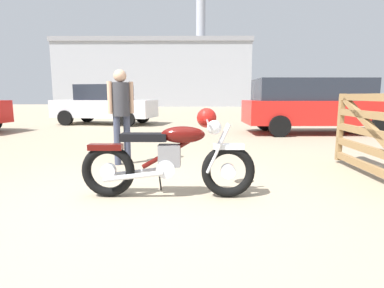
% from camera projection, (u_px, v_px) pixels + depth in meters
% --- Properties ---
extents(ground_plane, '(80.00, 80.00, 0.00)m').
position_uv_depth(ground_plane, '(151.00, 201.00, 3.59)').
color(ground_plane, gray).
extents(vintage_motorcycle, '(2.08, 0.74, 1.07)m').
position_uv_depth(vintage_motorcycle, '(173.00, 157.00, 3.68)').
color(vintage_motorcycle, black).
rests_on(vintage_motorcycle, ground_plane).
extents(bystander, '(0.41, 0.30, 1.66)m').
position_uv_depth(bystander, '(121.00, 107.00, 5.36)').
color(bystander, '#383D51').
rests_on(bystander, ground_plane).
extents(silver_sedan_mid, '(4.44, 2.49, 1.67)m').
position_uv_depth(silver_sedan_mid, '(105.00, 105.00, 13.12)').
color(silver_sedan_mid, black).
rests_on(silver_sedan_mid, ground_plane).
extents(pale_sedan_back, '(4.72, 2.02, 1.74)m').
position_uv_depth(pale_sedan_back, '(316.00, 104.00, 9.88)').
color(pale_sedan_back, black).
rests_on(pale_sedan_back, ground_plane).
extents(industrial_building, '(22.14, 8.94, 16.22)m').
position_uv_depth(industrial_building, '(156.00, 74.00, 37.66)').
color(industrial_building, '#9EA0A8').
rests_on(industrial_building, ground_plane).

